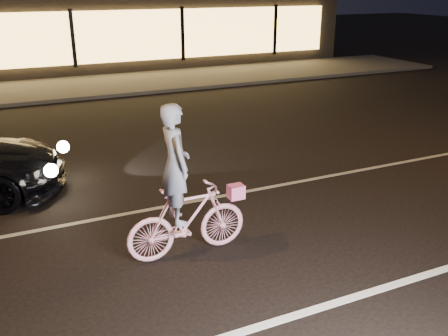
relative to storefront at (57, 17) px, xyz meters
name	(u,v)px	position (x,y,z in m)	size (l,w,h in m)	color
ground	(252,252)	(0.00, -18.97, -2.15)	(90.00, 90.00, 0.00)	black
lane_stripe_near	(312,310)	(0.00, -20.47, -2.14)	(60.00, 0.12, 0.01)	silver
lane_stripe_far	(200,200)	(0.00, -16.97, -2.14)	(60.00, 0.10, 0.01)	gray
sidewalk	(85,87)	(0.00, -5.97, -2.09)	(30.00, 4.00, 0.12)	#383533
storefront	(57,17)	(0.00, 0.00, 0.00)	(25.40, 8.42, 4.20)	black
cyclist	(184,204)	(-0.89, -18.61, -1.36)	(1.75, 0.60, 2.21)	#FB507D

